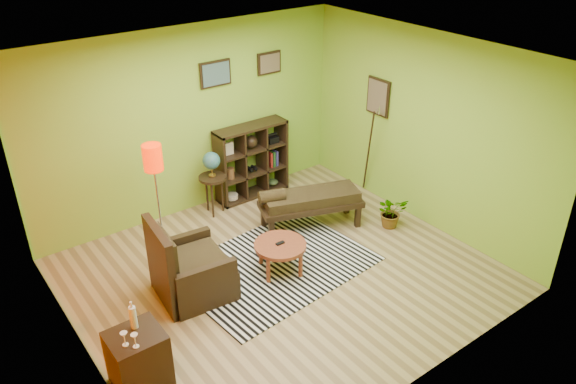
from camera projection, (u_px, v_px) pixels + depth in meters
ground at (282, 274)px, 7.28m from camera, size 5.00×5.00×0.00m
room_shell at (274, 149)px, 6.38m from camera, size 5.04×4.54×2.82m
zebra_rug at (274, 265)px, 7.44m from camera, size 2.59×1.97×0.01m
coffee_table at (280, 248)px, 7.18m from camera, size 0.67×0.67×0.43m
armchair at (189, 273)px, 6.78m from camera, size 0.95×0.95×1.04m
side_cabinet at (138, 358)px, 5.54m from camera, size 0.53×0.48×0.94m
floor_lamp at (154, 168)px, 6.97m from camera, size 0.25×0.25×1.66m
globe_table at (212, 168)px, 8.29m from camera, size 0.42×0.42×1.02m
cube_shelf at (252, 161)px, 8.90m from camera, size 1.20×0.35×1.20m
bench at (308, 200)px, 8.09m from camera, size 1.58×1.00×0.69m
potted_plant at (391, 215)px, 8.23m from camera, size 0.58×0.60×0.38m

